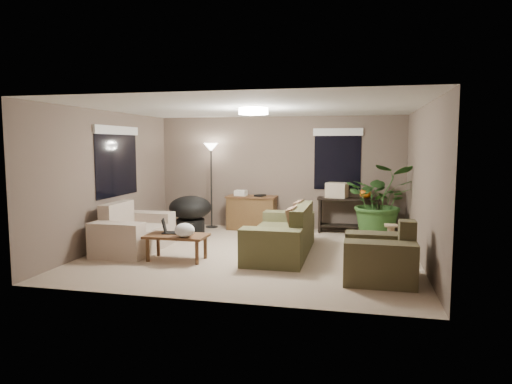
% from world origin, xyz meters
% --- Properties ---
extents(room_shell, '(5.50, 5.50, 5.50)m').
position_xyz_m(room_shell, '(0.00, 0.00, 1.25)').
color(room_shell, '#C6AC93').
rests_on(room_shell, ground).
extents(main_sofa, '(0.95, 2.20, 0.85)m').
position_xyz_m(main_sofa, '(0.51, 0.07, 0.29)').
color(main_sofa, '#47462A').
rests_on(main_sofa, ground).
extents(throw_pillows, '(0.26, 1.36, 0.47)m').
position_xyz_m(throw_pillows, '(0.77, 0.07, 0.65)').
color(throw_pillows, '#8C7251').
rests_on(throw_pillows, main_sofa).
extents(loveseat, '(0.90, 1.60, 0.85)m').
position_xyz_m(loveseat, '(-2.16, -0.25, 0.30)').
color(loveseat, beige).
rests_on(loveseat, ground).
extents(armchair, '(0.95, 1.00, 0.85)m').
position_xyz_m(armchair, '(2.08, -1.13, 0.30)').
color(armchair, '#4B442D').
rests_on(armchair, ground).
extents(coffee_table, '(1.00, 0.55, 0.42)m').
position_xyz_m(coffee_table, '(-1.12, -0.74, 0.36)').
color(coffee_table, brown).
rests_on(coffee_table, ground).
extents(laptop, '(0.40, 0.27, 0.24)m').
position_xyz_m(laptop, '(-1.28, -0.64, 0.48)').
color(laptop, black).
rests_on(laptop, coffee_table).
extents(plastic_bag, '(0.36, 0.33, 0.23)m').
position_xyz_m(plastic_bag, '(-0.92, -0.89, 0.53)').
color(plastic_bag, white).
rests_on(plastic_bag, coffee_table).
extents(desk, '(1.10, 0.50, 0.75)m').
position_xyz_m(desk, '(-0.54, 2.16, 0.38)').
color(desk, brown).
rests_on(desk, ground).
extents(desk_papers, '(0.71, 0.30, 0.12)m').
position_xyz_m(desk_papers, '(-0.70, 2.15, 0.80)').
color(desk_papers, silver).
rests_on(desk_papers, desk).
extents(console_table, '(1.30, 0.40, 0.75)m').
position_xyz_m(console_table, '(1.56, 2.24, 0.44)').
color(console_table, black).
rests_on(console_table, ground).
extents(pumpkin, '(0.33, 0.33, 0.21)m').
position_xyz_m(pumpkin, '(1.91, 2.24, 0.85)').
color(pumpkin, orange).
rests_on(pumpkin, console_table).
extents(cardboard_box, '(0.49, 0.41, 0.32)m').
position_xyz_m(cardboard_box, '(1.31, 2.24, 0.91)').
color(cardboard_box, beige).
rests_on(cardboard_box, console_table).
extents(papasan_chair, '(0.91, 0.91, 0.80)m').
position_xyz_m(papasan_chair, '(-1.72, 1.47, 0.47)').
color(papasan_chair, black).
rests_on(papasan_chair, ground).
extents(floor_lamp, '(0.32, 0.32, 1.91)m').
position_xyz_m(floor_lamp, '(-1.49, 2.21, 1.60)').
color(floor_lamp, black).
rests_on(floor_lamp, ground).
extents(ceiling_fixture, '(0.50, 0.50, 0.10)m').
position_xyz_m(ceiling_fixture, '(0.00, 0.00, 2.44)').
color(ceiling_fixture, white).
rests_on(ceiling_fixture, room_shell).
extents(houseplant, '(1.35, 1.51, 1.17)m').
position_xyz_m(houseplant, '(2.20, 1.77, 0.59)').
color(houseplant, '#2D5923').
rests_on(houseplant, ground).
extents(cat_scratching_post, '(0.32, 0.32, 0.50)m').
position_xyz_m(cat_scratching_post, '(2.33, 0.54, 0.21)').
color(cat_scratching_post, tan).
rests_on(cat_scratching_post, ground).
extents(window_left, '(0.05, 1.56, 1.33)m').
position_xyz_m(window_left, '(-2.73, 0.30, 1.78)').
color(window_left, black).
rests_on(window_left, room_shell).
extents(window_back, '(1.06, 0.05, 1.33)m').
position_xyz_m(window_back, '(1.30, 2.48, 1.79)').
color(window_back, black).
rests_on(window_back, room_shell).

